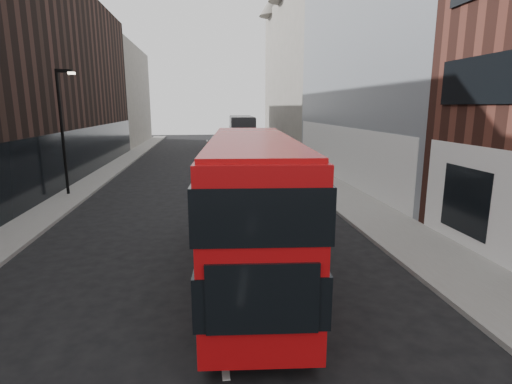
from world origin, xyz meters
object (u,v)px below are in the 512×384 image
object	(u,v)px
car_a	(290,196)
car_c	(250,165)
car_b	(225,176)
street_lamp	(63,124)
grey_bus	(241,131)
red_bus	(252,200)

from	to	relation	value
car_a	car_c	distance (m)	10.73
car_b	car_c	xyz separation A→B (m)	(2.13, 4.36, 0.09)
street_lamp	grey_bus	world-z (taller)	street_lamp
red_bus	grey_bus	xyz separation A→B (m)	(3.21, 38.92, -0.24)
car_b	red_bus	bearing A→B (deg)	-81.62
grey_bus	car_a	xyz separation A→B (m)	(-0.40, -31.29, -1.43)
car_c	grey_bus	bearing A→B (deg)	88.24
red_bus	car_c	size ratio (longest dim) A/B	1.99
car_c	red_bus	bearing A→B (deg)	-94.55
car_c	car_b	bearing A→B (deg)	-114.43
street_lamp	car_a	world-z (taller)	street_lamp
street_lamp	red_bus	bearing A→B (deg)	-53.00
red_bus	car_a	world-z (taller)	red_bus
car_c	car_a	bearing A→B (deg)	-83.95
grey_bus	car_b	xyz separation A→B (m)	(-3.35, -24.95, -1.43)
street_lamp	grey_bus	xyz separation A→B (m)	(12.49, 26.60, -2.06)
grey_bus	car_a	size ratio (longest dim) A/B	3.04
street_lamp	grey_bus	bearing A→B (deg)	64.84
car_a	red_bus	bearing A→B (deg)	-115.39
street_lamp	car_a	size ratio (longest dim) A/B	1.72
red_bus	car_c	distance (m)	18.50
red_bus	car_a	bearing A→B (deg)	74.31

